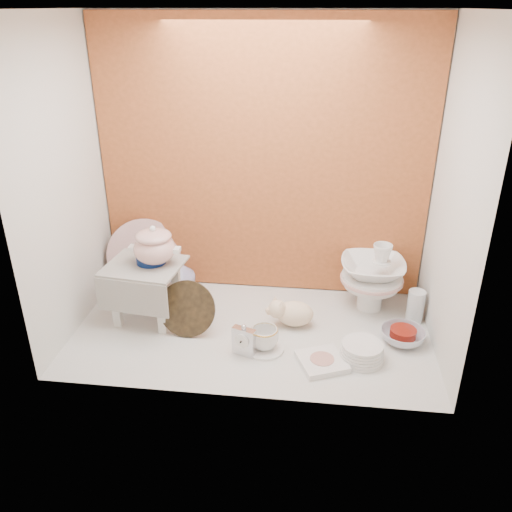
{
  "coord_description": "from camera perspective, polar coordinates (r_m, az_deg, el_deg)",
  "views": [
    {
      "loc": [
        0.29,
        -2.25,
        1.51
      ],
      "look_at": [
        0.02,
        0.02,
        0.42
      ],
      "focal_mm": 36.85,
      "sensor_mm": 36.0,
      "label": 1
    }
  ],
  "objects": [
    {
      "name": "crystal_bowl",
      "position": [
        2.73,
        15.63,
        -8.36
      ],
      "size": [
        0.26,
        0.26,
        0.07
      ],
      "primitive_type": "imported",
      "rotation": [
        0.0,
        0.0,
        -0.22
      ],
      "color": "silver",
      "rests_on": "ground"
    },
    {
      "name": "step_stool",
      "position": [
        2.81,
        -11.79,
        -3.85
      ],
      "size": [
        0.41,
        0.37,
        0.32
      ],
      "primitive_type": null,
      "rotation": [
        0.0,
        0.0,
        -0.12
      ],
      "color": "silver",
      "rests_on": "ground"
    },
    {
      "name": "gold_rim_teacup",
      "position": [
        2.55,
        0.92,
        -8.88
      ],
      "size": [
        0.15,
        0.15,
        0.11
      ],
      "primitive_type": "imported",
      "rotation": [
        0.0,
        0.0,
        -0.1
      ],
      "color": "white",
      "rests_on": "teacup_saucer"
    },
    {
      "name": "floral_platter",
      "position": [
        3.11,
        -12.05,
        0.15
      ],
      "size": [
        0.43,
        0.27,
        0.41
      ],
      "primitive_type": null,
      "rotation": [
        0.0,
        0.0,
        0.4
      ],
      "color": "white",
      "rests_on": "ground"
    },
    {
      "name": "lattice_dish",
      "position": [
        2.51,
        7.17,
        -11.3
      ],
      "size": [
        0.27,
        0.27,
        0.03
      ],
      "primitive_type": "cube",
      "rotation": [
        0.0,
        0.0,
        0.4
      ],
      "color": "white",
      "rests_on": "ground"
    },
    {
      "name": "cobalt_bowl",
      "position": [
        2.74,
        -11.32,
        -0.12
      ],
      "size": [
        0.18,
        0.18,
        0.06
      ],
      "primitive_type": "cylinder",
      "rotation": [
        0.0,
        0.0,
        -0.15
      ],
      "color": "#0A1B4B",
      "rests_on": "step_stool"
    },
    {
      "name": "ground",
      "position": [
        2.72,
        -0.47,
        -8.15
      ],
      "size": [
        1.8,
        1.8,
        0.0
      ],
      "primitive_type": "plane",
      "color": "silver",
      "rests_on": "ground"
    },
    {
      "name": "dinner_plate_stack",
      "position": [
        2.55,
        11.42,
        -10.14
      ],
      "size": [
        0.26,
        0.26,
        0.09
      ],
      "primitive_type": "cylinder",
      "rotation": [
        0.0,
        0.0,
        0.22
      ],
      "color": "white",
      "rests_on": "ground"
    },
    {
      "name": "plush_pig",
      "position": [
        2.74,
        4.24,
        -6.21
      ],
      "size": [
        0.27,
        0.21,
        0.15
      ],
      "primitive_type": "ellipsoid",
      "rotation": [
        0.0,
        0.0,
        -0.17
      ],
      "color": "beige",
      "rests_on": "ground"
    },
    {
      "name": "soup_tureen",
      "position": [
        2.69,
        -10.99,
        1.18
      ],
      "size": [
        0.31,
        0.31,
        0.21
      ],
      "primitive_type": null,
      "rotation": [
        0.0,
        0.0,
        0.28
      ],
      "color": "white",
      "rests_on": "step_stool"
    },
    {
      "name": "teacup_saucer",
      "position": [
        2.59,
        0.91,
        -9.99
      ],
      "size": [
        0.19,
        0.19,
        0.01
      ],
      "primitive_type": "cylinder",
      "rotation": [
        0.0,
        0.0,
        -0.0
      ],
      "color": "white",
      "rests_on": "ground"
    },
    {
      "name": "porcelain_tower",
      "position": [
        2.9,
        12.47,
        -2.16
      ],
      "size": [
        0.41,
        0.41,
        0.39
      ],
      "primitive_type": null,
      "rotation": [
        0.0,
        0.0,
        0.25
      ],
      "color": "white",
      "rests_on": "ground"
    },
    {
      "name": "niche_shell",
      "position": [
        2.51,
        -0.02,
        12.17
      ],
      "size": [
        1.86,
        1.03,
        1.53
      ],
      "color": "#B6592D",
      "rests_on": "ground"
    },
    {
      "name": "clear_glass_vase",
      "position": [
        2.88,
        16.92,
        -5.25
      ],
      "size": [
        0.1,
        0.1,
        0.18
      ],
      "primitive_type": "cylinder",
      "rotation": [
        0.0,
        0.0,
        0.11
      ],
      "color": "silver",
      "rests_on": "ground"
    },
    {
      "name": "mantel_clock",
      "position": [
        2.51,
        -1.31,
        -9.1
      ],
      "size": [
        0.12,
        0.08,
        0.17
      ],
      "primitive_type": "cube",
      "rotation": [
        0.0,
        0.0,
        -0.35
      ],
      "color": "silver",
      "rests_on": "ground"
    },
    {
      "name": "lacquer_tray",
      "position": [
        2.66,
        -7.5,
        -5.71
      ],
      "size": [
        0.29,
        0.12,
        0.28
      ],
      "primitive_type": null,
      "rotation": [
        0.0,
        0.0,
        -0.02
      ],
      "color": "black",
      "rests_on": "ground"
    },
    {
      "name": "blue_white_vase",
      "position": [
        3.06,
        -8.65,
        -1.97
      ],
      "size": [
        0.27,
        0.27,
        0.23
      ],
      "primitive_type": "imported",
      "rotation": [
        0.0,
        0.0,
        0.31
      ],
      "color": "white",
      "rests_on": "ground"
    }
  ]
}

